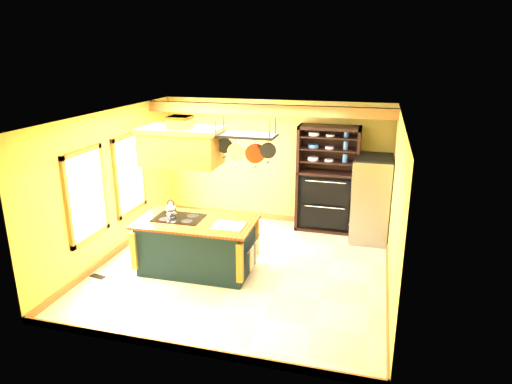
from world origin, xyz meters
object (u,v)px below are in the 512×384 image
at_px(pot_rack, 246,141).
at_px(refrigerator, 371,201).
at_px(kitchen_island, 197,245).
at_px(range_hood, 181,145).
at_px(hutch, 327,190).

height_order(pot_rack, refrigerator, pot_rack).
distance_m(kitchen_island, refrigerator, 3.61).
bearing_deg(range_hood, kitchen_island, 0.19).
bearing_deg(range_hood, refrigerator, 35.50).
bearing_deg(hutch, kitchen_island, -127.48).
xyz_separation_m(pot_rack, hutch, (1.04, 2.54, -1.48)).
relative_size(kitchen_island, refrigerator, 1.20).
distance_m(range_hood, pot_rack, 1.11).
relative_size(range_hood, refrigerator, 0.79).
bearing_deg(pot_rack, range_hood, -179.86).
distance_m(pot_rack, hutch, 3.11).
height_order(range_hood, pot_rack, same).
distance_m(refrigerator, hutch, 0.98).
distance_m(range_hood, refrigerator, 4.01).
bearing_deg(refrigerator, range_hood, -144.50).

